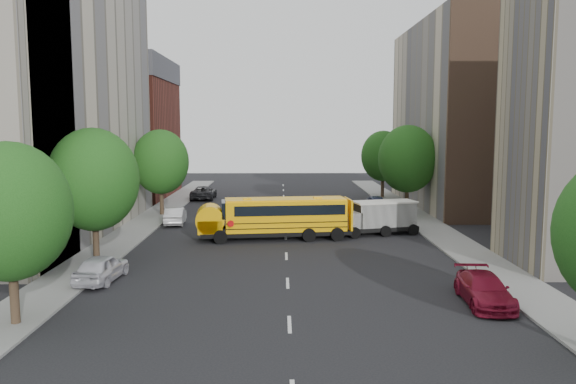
{
  "coord_description": "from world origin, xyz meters",
  "views": [
    {
      "loc": [
        -0.35,
        -35.89,
        7.97
      ],
      "look_at": [
        0.15,
        2.0,
        3.52
      ],
      "focal_mm": 35.0,
      "sensor_mm": 36.0,
      "label": 1
    }
  ],
  "objects_px": {
    "street_tree_2": "(161,162)",
    "street_tree_4": "(408,159)",
    "street_tree_5": "(383,156)",
    "school_bus": "(274,216)",
    "street_tree_1": "(94,180)",
    "parked_car_3": "(484,289)",
    "safari_truck": "(379,217)",
    "parked_car_4": "(377,203)",
    "street_tree_0": "(9,212)",
    "parked_car_1": "(175,216)",
    "parked_car_2": "(204,193)",
    "parked_car_0": "(101,268)"
  },
  "relations": [
    {
      "from": "parked_car_1",
      "to": "parked_car_3",
      "type": "height_order",
      "value": "parked_car_1"
    },
    {
      "from": "parked_car_2",
      "to": "parked_car_3",
      "type": "xyz_separation_m",
      "value": [
        17.6,
        -36.84,
        -0.06
      ]
    },
    {
      "from": "school_bus",
      "to": "parked_car_3",
      "type": "xyz_separation_m",
      "value": [
        9.6,
        -14.8,
        -0.99
      ]
    },
    {
      "from": "street_tree_2",
      "to": "parked_car_2",
      "type": "relative_size",
      "value": 1.45
    },
    {
      "from": "street_tree_4",
      "to": "street_tree_0",
      "type": "bearing_deg",
      "value": -128.16
    },
    {
      "from": "street_tree_5",
      "to": "street_tree_1",
      "type": "bearing_deg",
      "value": -126.25
    },
    {
      "from": "street_tree_5",
      "to": "parked_car_1",
      "type": "xyz_separation_m",
      "value": [
        -19.96,
        -16.46,
        -4.01
      ]
    },
    {
      "from": "street_tree_5",
      "to": "school_bus",
      "type": "xyz_separation_m",
      "value": [
        -11.8,
        -22.69,
        -3.04
      ]
    },
    {
      "from": "street_tree_5",
      "to": "parked_car_4",
      "type": "distance_m",
      "value": 10.22
    },
    {
      "from": "parked_car_1",
      "to": "school_bus",
      "type": "bearing_deg",
      "value": 138.09
    },
    {
      "from": "parked_car_1",
      "to": "parked_car_2",
      "type": "bearing_deg",
      "value": -95.15
    },
    {
      "from": "street_tree_0",
      "to": "parked_car_1",
      "type": "xyz_separation_m",
      "value": [
        2.04,
        23.54,
        -3.95
      ]
    },
    {
      "from": "street_tree_4",
      "to": "parked_car_0",
      "type": "height_order",
      "value": "street_tree_4"
    },
    {
      "from": "street_tree_2",
      "to": "street_tree_4",
      "type": "relative_size",
      "value": 0.95
    },
    {
      "from": "parked_car_1",
      "to": "parked_car_0",
      "type": "bearing_deg",
      "value": 83.31
    },
    {
      "from": "parked_car_4",
      "to": "street_tree_0",
      "type": "bearing_deg",
      "value": -123.16
    },
    {
      "from": "street_tree_0",
      "to": "parked_car_2",
      "type": "height_order",
      "value": "street_tree_0"
    },
    {
      "from": "street_tree_1",
      "to": "street_tree_5",
      "type": "xyz_separation_m",
      "value": [
        22.0,
        30.0,
        -0.25
      ]
    },
    {
      "from": "street_tree_0",
      "to": "parked_car_3",
      "type": "bearing_deg",
      "value": 7.21
    },
    {
      "from": "parked_car_2",
      "to": "parked_car_3",
      "type": "relative_size",
      "value": 1.14
    },
    {
      "from": "parked_car_4",
      "to": "parked_car_2",
      "type": "bearing_deg",
      "value": 153.8
    },
    {
      "from": "safari_truck",
      "to": "parked_car_4",
      "type": "distance_m",
      "value": 12.04
    },
    {
      "from": "street_tree_1",
      "to": "street_tree_5",
      "type": "height_order",
      "value": "street_tree_1"
    },
    {
      "from": "street_tree_2",
      "to": "school_bus",
      "type": "relative_size",
      "value": 0.72
    },
    {
      "from": "street_tree_1",
      "to": "street_tree_2",
      "type": "distance_m",
      "value": 18.0
    },
    {
      "from": "street_tree_4",
      "to": "parked_car_3",
      "type": "relative_size",
      "value": 1.74
    },
    {
      "from": "street_tree_2",
      "to": "parked_car_0",
      "type": "relative_size",
      "value": 1.83
    },
    {
      "from": "street_tree_2",
      "to": "parked_car_1",
      "type": "distance_m",
      "value": 6.42
    },
    {
      "from": "school_bus",
      "to": "parked_car_4",
      "type": "height_order",
      "value": "school_bus"
    },
    {
      "from": "parked_car_2",
      "to": "parked_car_4",
      "type": "relative_size",
      "value": 1.29
    },
    {
      "from": "street_tree_0",
      "to": "street_tree_4",
      "type": "bearing_deg",
      "value": 51.84
    },
    {
      "from": "street_tree_4",
      "to": "parked_car_3",
      "type": "distance_m",
      "value": 25.97
    },
    {
      "from": "street_tree_1",
      "to": "parked_car_0",
      "type": "relative_size",
      "value": 1.87
    },
    {
      "from": "school_bus",
      "to": "parked_car_4",
      "type": "relative_size",
      "value": 2.61
    },
    {
      "from": "street_tree_5",
      "to": "parked_car_1",
      "type": "bearing_deg",
      "value": -140.49
    },
    {
      "from": "street_tree_1",
      "to": "street_tree_4",
      "type": "xyz_separation_m",
      "value": [
        22.0,
        18.0,
        0.12
      ]
    },
    {
      "from": "parked_car_4",
      "to": "street_tree_5",
      "type": "bearing_deg",
      "value": 75.99
    },
    {
      "from": "street_tree_1",
      "to": "parked_car_4",
      "type": "relative_size",
      "value": 1.92
    },
    {
      "from": "street_tree_1",
      "to": "parked_car_3",
      "type": "xyz_separation_m",
      "value": [
        19.8,
        -7.5,
        -4.27
      ]
    },
    {
      "from": "parked_car_0",
      "to": "parked_car_2",
      "type": "distance_m",
      "value": 32.88
    },
    {
      "from": "parked_car_4",
      "to": "parked_car_3",
      "type": "bearing_deg",
      "value": -90.48
    },
    {
      "from": "parked_car_2",
      "to": "parked_car_3",
      "type": "bearing_deg",
      "value": 115.38
    },
    {
      "from": "street_tree_4",
      "to": "parked_car_3",
      "type": "bearing_deg",
      "value": -94.93
    },
    {
      "from": "school_bus",
      "to": "parked_car_1",
      "type": "height_order",
      "value": "school_bus"
    },
    {
      "from": "street_tree_2",
      "to": "parked_car_4",
      "type": "distance_m",
      "value": 20.43
    },
    {
      "from": "street_tree_5",
      "to": "parked_car_4",
      "type": "height_order",
      "value": "street_tree_5"
    },
    {
      "from": "parked_car_4",
      "to": "street_tree_1",
      "type": "bearing_deg",
      "value": -133.98
    },
    {
      "from": "street_tree_5",
      "to": "school_bus",
      "type": "distance_m",
      "value": 25.76
    },
    {
      "from": "street_tree_4",
      "to": "parked_car_0",
      "type": "bearing_deg",
      "value": -133.73
    },
    {
      "from": "street_tree_4",
      "to": "safari_truck",
      "type": "distance_m",
      "value": 10.6
    }
  ]
}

